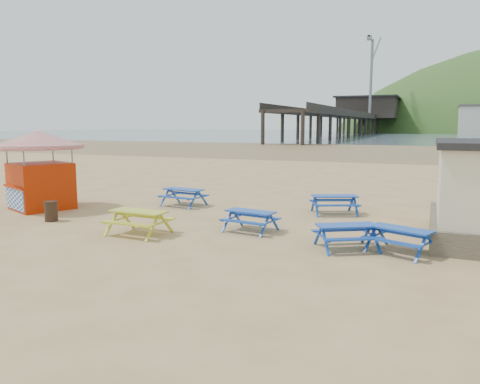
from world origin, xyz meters
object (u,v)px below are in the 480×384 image
at_px(picnic_table_blue_a, 184,197).
at_px(litter_bin, 51,211).
at_px(picnic_table_yellow, 139,222).
at_px(ice_cream_kiosk, 40,160).

distance_m(picnic_table_blue_a, litter_bin, 5.75).
distance_m(picnic_table_blue_a, picnic_table_yellow, 5.62).
distance_m(picnic_table_yellow, ice_cream_kiosk, 7.33).
xyz_separation_m(ice_cream_kiosk, litter_bin, (2.35, -1.90, -1.75)).
distance_m(picnic_table_blue_a, ice_cream_kiosk, 6.38).
bearing_deg(picnic_table_yellow, ice_cream_kiosk, 163.35).
bearing_deg(litter_bin, ice_cream_kiosk, 141.00).
bearing_deg(ice_cream_kiosk, picnic_table_blue_a, 53.02).
bearing_deg(litter_bin, picnic_table_yellow, -7.29).
bearing_deg(picnic_table_blue_a, litter_bin, -113.39).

